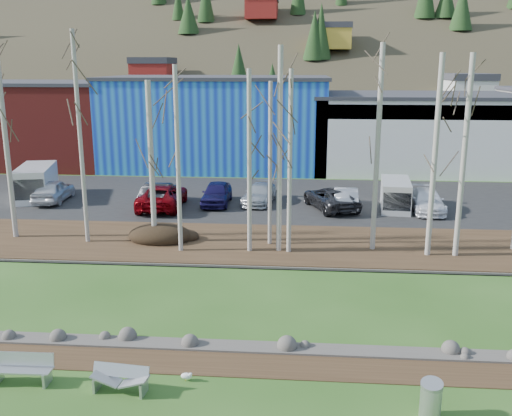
# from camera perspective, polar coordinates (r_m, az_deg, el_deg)

# --- Properties ---
(ground) EXTENTS (200.00, 200.00, 0.00)m
(ground) POSITION_cam_1_polar(r_m,az_deg,el_deg) (17.35, -2.56, -18.64)
(ground) COLOR #274F17
(ground) RESTS_ON ground
(dirt_strip) EXTENTS (80.00, 1.80, 0.03)m
(dirt_strip) POSITION_cam_1_polar(r_m,az_deg,el_deg) (19.13, -1.75, -15.21)
(dirt_strip) COLOR #382616
(dirt_strip) RESTS_ON ground
(near_bank_rocks) EXTENTS (80.00, 0.80, 0.50)m
(near_bank_rocks) POSITION_cam_1_polar(r_m,az_deg,el_deg) (20.01, -1.43, -13.84)
(near_bank_rocks) COLOR #47423D
(near_bank_rocks) RESTS_ON ground
(river) EXTENTS (80.00, 8.00, 0.90)m
(river) POSITION_cam_1_polar(r_m,az_deg,el_deg) (23.69, -0.37, -9.19)
(river) COLOR #142031
(river) RESTS_ON ground
(far_bank_rocks) EXTENTS (80.00, 0.80, 0.46)m
(far_bank_rocks) POSITION_cam_1_polar(r_m,az_deg,el_deg) (27.48, 0.38, -5.80)
(far_bank_rocks) COLOR #47423D
(far_bank_rocks) RESTS_ON ground
(far_bank) EXTENTS (80.00, 7.00, 0.15)m
(far_bank) POSITION_cam_1_polar(r_m,az_deg,el_deg) (30.48, 0.83, -3.62)
(far_bank) COLOR #382616
(far_bank) RESTS_ON ground
(parking_lot) EXTENTS (80.00, 14.00, 0.14)m
(parking_lot) POSITION_cam_1_polar(r_m,az_deg,el_deg) (40.59, 1.82, 0.91)
(parking_lot) COLOR black
(parking_lot) RESTS_ON ground
(building_brick) EXTENTS (16.32, 12.24, 7.80)m
(building_brick) POSITION_cam_1_polar(r_m,az_deg,el_deg) (59.66, -21.33, 7.97)
(building_brick) COLOR maroon
(building_brick) RESTS_ON ground
(building_blue) EXTENTS (20.40, 12.24, 8.30)m
(building_blue) POSITION_cam_1_polar(r_m,az_deg,el_deg) (54.29, -3.80, 8.64)
(building_blue) COLOR #1437BA
(building_blue) RESTS_ON ground
(building_white) EXTENTS (18.36, 12.24, 6.80)m
(building_white) POSITION_cam_1_polar(r_m,az_deg,el_deg) (54.71, 15.38, 7.43)
(building_white) COLOR silver
(building_white) RESTS_ON ground
(hillside) EXTENTS (160.00, 72.00, 35.00)m
(hillside) POSITION_cam_1_polar(r_m,az_deg,el_deg) (98.80, 3.73, 18.89)
(hillside) COLOR #383121
(hillside) RESTS_ON ground
(bench_intact) EXTENTS (1.84, 0.59, 0.92)m
(bench_intact) POSITION_cam_1_polar(r_m,az_deg,el_deg) (19.25, -22.28, -14.65)
(bench_intact) COLOR #B5B8BA
(bench_intact) RESTS_ON ground
(bench_damaged) EXTENTS (1.78, 0.75, 0.77)m
(bench_damaged) POSITION_cam_1_polar(r_m,az_deg,el_deg) (18.00, -13.39, -16.29)
(bench_damaged) COLOR #B5B8BA
(bench_damaged) RESTS_ON ground
(litter_bin) EXTENTS (0.75, 0.75, 1.00)m
(litter_bin) POSITION_cam_1_polar(r_m,az_deg,el_deg) (17.05, 17.06, -17.99)
(litter_bin) COLOR #B5B8BA
(litter_bin) RESTS_ON ground
(seagull) EXTENTS (0.41, 0.20, 0.30)m
(seagull) POSITION_cam_1_polar(r_m,az_deg,el_deg) (18.26, -6.94, -16.32)
(seagull) COLOR gold
(seagull) RESTS_ON ground
(dirt_mound) EXTENTS (3.41, 2.41, 0.67)m
(dirt_mound) POSITION_cam_1_polar(r_m,az_deg,el_deg) (31.27, -9.60, -2.57)
(dirt_mound) COLOR black
(dirt_mound) RESTS_ON far_bank
(birch_0) EXTENTS (0.27, 0.27, 9.78)m
(birch_0) POSITION_cam_1_polar(r_m,az_deg,el_deg) (33.25, -23.67, 5.48)
(birch_0) COLOR beige
(birch_0) RESTS_ON far_bank
(birch_1) EXTENTS (0.22, 0.22, 10.94)m
(birch_1) POSITION_cam_1_polar(r_m,az_deg,el_deg) (30.88, -17.16, 6.54)
(birch_1) COLOR beige
(birch_1) RESTS_ON far_bank
(birch_2) EXTENTS (0.28, 0.28, 8.48)m
(birch_2) POSITION_cam_1_polar(r_m,az_deg,el_deg) (30.22, -10.42, 4.42)
(birch_2) COLOR beige
(birch_2) RESTS_ON far_bank
(birch_3) EXTENTS (0.22, 0.22, 9.25)m
(birch_3) POSITION_cam_1_polar(r_m,az_deg,el_deg) (28.41, -7.81, 4.69)
(birch_3) COLOR beige
(birch_3) RESTS_ON far_bank
(birch_4) EXTENTS (0.26, 0.26, 10.13)m
(birch_4) POSITION_cam_1_polar(r_m,az_deg,el_deg) (28.09, 2.38, 5.62)
(birch_4) COLOR beige
(birch_4) RESTS_ON far_bank
(birch_5) EXTENTS (0.20, 0.20, 8.44)m
(birch_5) POSITION_cam_1_polar(r_m,az_deg,el_deg) (29.32, 1.42, 4.32)
(birch_5) COLOR beige
(birch_5) RESTS_ON far_bank
(birch_6) EXTENTS (0.22, 0.22, 9.05)m
(birch_6) POSITION_cam_1_polar(r_m,az_deg,el_deg) (27.99, 3.41, 4.45)
(birch_6) COLOR beige
(birch_6) RESTS_ON far_bank
(birch_7) EXTENTS (0.26, 0.26, 9.78)m
(birch_7) POSITION_cam_1_polar(r_m,az_deg,el_deg) (28.72, 17.44, 4.81)
(birch_7) COLOR beige
(birch_7) RESTS_ON far_bank
(birch_8) EXTENTS (0.26, 0.26, 10.26)m
(birch_8) POSITION_cam_1_polar(r_m,az_deg,el_deg) (28.94, 12.05, 5.70)
(birch_8) COLOR beige
(birch_8) RESTS_ON far_bank
(birch_10) EXTENTS (0.22, 0.22, 9.05)m
(birch_10) POSITION_cam_1_polar(r_m,az_deg,el_deg) (28.10, -0.67, 4.52)
(birch_10) COLOR beige
(birch_10) RESTS_ON far_bank
(birch_11) EXTENTS (0.26, 0.26, 9.78)m
(birch_11) POSITION_cam_1_polar(r_m,az_deg,el_deg) (29.05, 20.06, 4.70)
(birch_11) COLOR beige
(birch_11) RESTS_ON far_bank
(car_0) EXTENTS (2.12, 4.65, 1.55)m
(car_0) POSITION_cam_1_polar(r_m,az_deg,el_deg) (41.82, -19.61, 1.67)
(car_0) COLOR silver
(car_0) RESTS_ON parking_lot
(car_1) EXTENTS (1.74, 4.86, 1.60)m
(car_1) POSITION_cam_1_polar(r_m,az_deg,el_deg) (38.80, -9.66, 1.40)
(car_1) COLOR black
(car_1) RESTS_ON parking_lot
(car_2) EXTENTS (2.75, 5.72, 1.57)m
(car_2) POSITION_cam_1_polar(r_m,az_deg,el_deg) (38.11, -9.33, 1.17)
(car_2) COLOR maroon
(car_2) RESTS_ON parking_lot
(car_3) EXTENTS (2.47, 4.67, 1.29)m
(car_3) POSITION_cam_1_polar(r_m,az_deg,el_deg) (38.94, 0.38, 1.42)
(car_3) COLOR #ABB0B3
(car_3) RESTS_ON parking_lot
(car_4) EXTENTS (1.82, 4.45, 1.51)m
(car_4) POSITION_cam_1_polar(r_m,az_deg,el_deg) (38.68, -3.95, 1.47)
(car_4) COLOR #1A1549
(car_4) RESTS_ON parking_lot
(car_5) EXTENTS (1.69, 4.43, 1.44)m
(car_5) POSITION_cam_1_polar(r_m,az_deg,el_deg) (37.96, 8.92, 1.03)
(car_5) COLOR #B3B4B6
(car_5) RESTS_ON parking_lot
(car_6) EXTENTS (4.02, 5.64, 1.43)m
(car_6) POSITION_cam_1_polar(r_m,az_deg,el_deg) (37.74, 7.48, 0.99)
(car_6) COLOR #2B2B2E
(car_6) RESTS_ON parking_lot
(car_7) EXTENTS (2.13, 4.82, 1.37)m
(car_7) POSITION_cam_1_polar(r_m,az_deg,el_deg) (38.42, 16.72, 0.70)
(car_7) COLOR white
(car_7) RESTS_ON parking_lot
(van_white) EXTENTS (2.24, 4.47, 1.88)m
(van_white) POSITION_cam_1_polar(r_m,az_deg,el_deg) (38.38, 13.78, 1.28)
(van_white) COLOR silver
(van_white) RESTS_ON parking_lot
(van_grey) EXTENTS (3.37, 5.56, 2.27)m
(van_grey) POSITION_cam_1_polar(r_m,az_deg,el_deg) (43.08, -21.19, 2.37)
(van_grey) COLOR silver
(van_grey) RESTS_ON parking_lot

